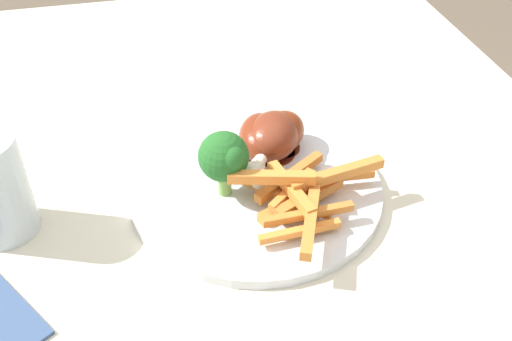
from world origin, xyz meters
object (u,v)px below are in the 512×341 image
Objects in this scene: chicken_drumstick_far at (279,135)px; chicken_drumstick_extra at (260,140)px; broccoli_floret_front at (225,158)px; dining_table at (227,237)px; chicken_drumstick_near at (272,138)px; fork at (503,235)px; dinner_plate at (256,189)px; carrot_fries_pile at (303,193)px.

chicken_drumstick_far is 0.87× the size of chicken_drumstick_extra.
dining_table is at bearing -6.59° from broccoli_floret_front.
dining_table is 0.15m from chicken_drumstick_near.
broccoli_floret_front is 0.30m from fork.
dining_table is at bearing 38.49° from dinner_plate.
dining_table is 8.37× the size of chicken_drumstick_extra.
chicken_drumstick_near is at bearing 120.73° from chicken_drumstick_far.
broccoli_floret_front is (-0.04, 0.01, 0.16)m from dining_table.
fork is (-0.17, -0.20, -0.03)m from chicken_drumstick_near.
broccoli_floret_front reaches higher than chicken_drumstick_near.
dinner_plate is 0.07m from carrot_fries_pile.
broccoli_floret_front is (-0.01, 0.03, 0.06)m from dinner_plate.
dinner_plate is 0.06m from chicken_drumstick_near.
chicken_drumstick_near is at bearing -104.92° from chicken_drumstick_extra.
chicken_drumstick_extra is (0.02, -0.05, 0.13)m from dining_table.
dinner_plate is 2.54× the size of chicken_drumstick_far.
chicken_drumstick_extra reaches higher than dinner_plate.
dining_table is 0.14m from chicken_drumstick_extra.
dinner_plate is 1.46× the size of fork.
carrot_fries_pile is at bearing -141.31° from dining_table.
carrot_fries_pile is 1.55× the size of chicken_drumstick_far.
broccoli_floret_front is at bearing 102.87° from dinner_plate.
chicken_drumstick_far is at bearing -83.25° from chicken_drumstick_extra.
chicken_drumstick_extra is at bearing 75.08° from chicken_drumstick_near.
chicken_drumstick_near is at bearing 5.11° from carrot_fries_pile.
dinner_plate is 0.07m from chicken_drumstick_far.
dinner_plate reaches higher than dining_table.
dining_table is 0.17m from broccoli_floret_front.
chicken_drumstick_near is 0.63× the size of fork.
dinner_plate is at bearing -141.51° from dining_table.
dinner_plate is 2.20× the size of chicken_drumstick_extra.
chicken_drumstick_far is (0.02, -0.07, 0.13)m from dining_table.
chicken_drumstick_near is (0.05, -0.03, 0.03)m from dinner_plate.
broccoli_floret_front reaches higher than chicken_drumstick_far.
chicken_drumstick_far is (0.01, -0.01, -0.00)m from chicken_drumstick_near.
chicken_drumstick_near reaches higher than dining_table.
dining_table is at bearing 38.69° from carrot_fries_pile.
chicken_drumstick_near reaches higher than dinner_plate.
chicken_drumstick_extra is (0.05, -0.02, 0.03)m from dinner_plate.
dinner_plate is 0.07m from broccoli_floret_front.
fork is (-0.16, -0.26, 0.10)m from dining_table.
chicken_drumstick_extra is at bearing 96.75° from chicken_drumstick_far.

